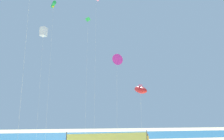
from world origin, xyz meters
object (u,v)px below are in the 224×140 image
kite_white_box (43,32)px  kite_green_tube (53,5)px  volleyball_net (109,138)px  beachgoer_mustard_shirt (147,140)px  kite_magenta_delta (117,60)px  kite_red_inflatable (141,90)px  kite_green_diamond (88,21)px

kite_white_box → kite_green_tube: bearing=-73.9°
volleyball_net → kite_white_box: bearing=131.2°
beachgoer_mustard_shirt → kite_magenta_delta: size_ratio=0.16×
kite_green_tube → beachgoer_mustard_shirt: bearing=3.4°
kite_red_inflatable → kite_magenta_delta: kite_magenta_delta is taller
volleyball_net → kite_green_diamond: (-1.80, 8.00, 16.65)m
kite_white_box → kite_magenta_delta: bearing=-45.8°
volleyball_net → kite_green_tube: 18.38m
beachgoer_mustard_shirt → volleyball_net: (-6.05, -4.68, 0.72)m
kite_green_diamond → kite_green_tube: size_ratio=1.01×
kite_green_diamond → kite_magenta_delta: size_ratio=1.73×
volleyball_net → kite_green_diamond: 18.56m
beachgoer_mustard_shirt → kite_red_inflatable: size_ratio=0.21×
beachgoer_mustard_shirt → volleyball_net: bearing=147.2°
volleyball_net → kite_green_diamond: kite_green_diamond is taller
beachgoer_mustard_shirt → kite_green_tube: bearing=112.9°
kite_white_box → kite_magenta_delta: size_ratio=1.59×
kite_green_tube → kite_magenta_delta: 11.75m
volleyball_net → kite_red_inflatable: size_ratio=1.08×
volleyball_net → kite_green_diamond: size_ratio=0.47×
kite_white_box → kite_green_diamond: size_ratio=0.92×
kite_white_box → kite_magenta_delta: kite_white_box is taller
kite_red_inflatable → kite_green_tube: 16.25m
kite_green_tube → kite_red_inflatable: bearing=4.3°
kite_green_diamond → kite_magenta_delta: 11.64m
kite_green_tube → kite_white_box: bearing=106.1°
volleyball_net → kite_red_inflatable: (5.36, 4.83, 5.85)m
beachgoer_mustard_shirt → kite_white_box: kite_white_box is taller
volleyball_net → kite_green_tube: kite_green_tube is taller
kite_white_box → kite_green_diamond: bearing=-13.4°
kite_white_box → kite_green_diamond: kite_green_diamond is taller
volleyball_net → kite_white_box: (-8.38, 9.57, 14.98)m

